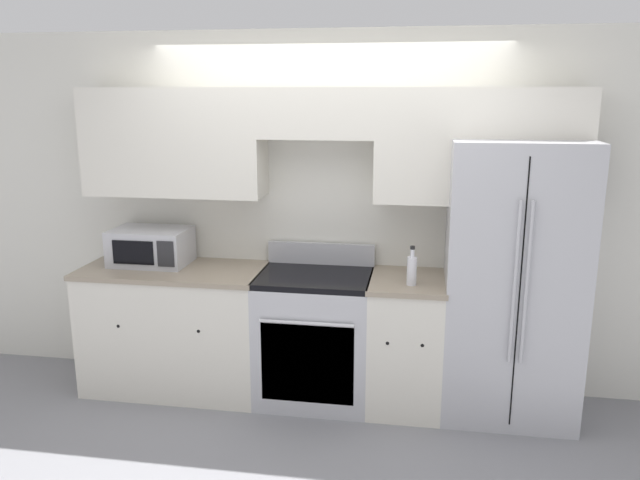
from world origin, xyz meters
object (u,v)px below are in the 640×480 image
object	(u,v)px
oven_range	(315,336)
microwave	(151,246)
refrigerator	(511,280)
bottle	(412,270)

from	to	relation	value
oven_range	microwave	xyz separation A→B (m)	(-1.24, 0.09, 0.59)
microwave	refrigerator	bearing A→B (deg)	-0.83
refrigerator	oven_range	bearing A→B (deg)	-177.92
oven_range	refrigerator	bearing A→B (deg)	2.08
oven_range	bottle	size ratio (longest dim) A/B	4.13
oven_range	refrigerator	world-z (taller)	refrigerator
microwave	bottle	world-z (taller)	same
microwave	bottle	xyz separation A→B (m)	(1.91, -0.21, -0.03)
microwave	oven_range	bearing A→B (deg)	-3.96
oven_range	bottle	bearing A→B (deg)	-10.72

